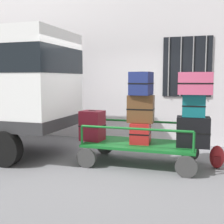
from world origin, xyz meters
TOP-DOWN VIEW (x-y plane):
  - ground_plane at (0.00, 0.00)m, footprint 40.00×40.00m
  - building_wall at (0.00, 2.25)m, footprint 12.00×0.38m
  - luggage_cart at (0.38, -0.01)m, footprint 2.25×1.14m
  - cart_railing at (0.38, -0.01)m, footprint 2.13×1.01m
  - suitcase_left_bottom at (-0.62, -0.04)m, footprint 0.49×0.43m
  - suitcase_midleft_bottom at (0.38, 0.03)m, footprint 0.42×0.53m
  - suitcase_midleft_middle at (0.38, 0.02)m, footprint 0.53×0.35m
  - suitcase_midleft_top at (0.38, 0.03)m, footprint 0.42×0.50m
  - suitcase_center_bottom at (1.39, 0.01)m, footprint 0.63×0.43m
  - suitcase_center_middle at (1.39, 0.03)m, footprint 0.43×0.42m
  - suitcase_center_top at (1.39, 0.01)m, footprint 0.66×0.62m
  - backpack at (1.84, 0.18)m, footprint 0.27×0.22m

SIDE VIEW (x-z plane):
  - ground_plane at x=0.00m, z-range 0.00..0.00m
  - backpack at x=1.84m, z-range 0.00..0.44m
  - luggage_cart at x=0.38m, z-range 0.14..0.57m
  - suitcase_midleft_bottom at x=0.38m, z-range 0.43..0.84m
  - suitcase_center_bottom at x=1.39m, z-range 0.43..1.00m
  - suitcase_left_bottom at x=-0.62m, z-range 0.43..1.05m
  - cart_railing at x=0.38m, z-range 0.56..0.94m
  - suitcase_midleft_middle at x=0.38m, z-range 0.84..1.38m
  - suitcase_center_middle at x=1.39m, z-range 1.00..1.41m
  - suitcase_midleft_top at x=0.38m, z-range 1.38..1.84m
  - suitcase_center_top at x=1.39m, z-range 1.41..1.82m
  - building_wall at x=0.00m, z-range 0.00..5.00m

